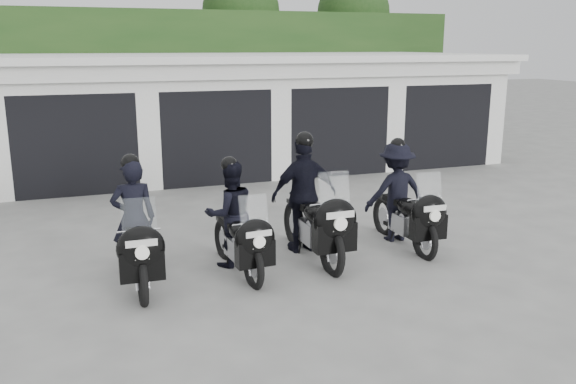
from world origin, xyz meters
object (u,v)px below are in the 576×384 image
object	(u,v)px
police_bike_a	(136,233)
police_bike_c	(309,203)
police_bike_d	(400,198)
police_bike_b	(234,222)

from	to	relation	value
police_bike_a	police_bike_c	distance (m)	2.67
police_bike_d	police_bike_a	bearing A→B (deg)	-174.43
police_bike_b	police_bike_c	bearing A→B (deg)	5.24
police_bike_c	police_bike_a	bearing A→B (deg)	-174.30
police_bike_a	police_bike_d	world-z (taller)	police_bike_a
police_bike_a	police_bike_d	bearing A→B (deg)	6.02
police_bike_c	police_bike_d	world-z (taller)	police_bike_c
police_bike_b	police_bike_c	world-z (taller)	police_bike_c
police_bike_c	police_bike_d	distance (m)	1.64
police_bike_c	police_bike_b	bearing A→B (deg)	-170.95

